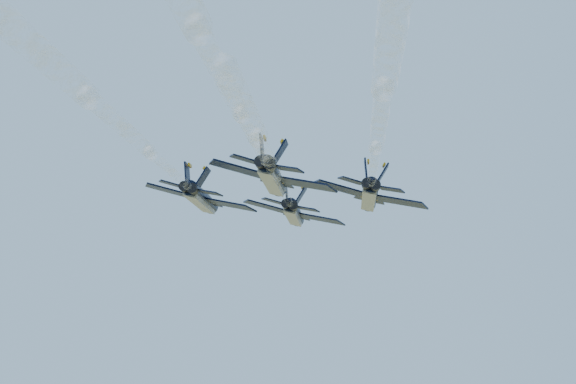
# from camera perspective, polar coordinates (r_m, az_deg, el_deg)

# --- Properties ---
(jet_lead) EXTENTS (13.98, 18.41, 4.90)m
(jet_lead) POSITION_cam_1_polar(r_m,az_deg,el_deg) (109.66, 0.45, -1.55)
(jet_lead) COLOR black
(jet_left) EXTENTS (13.98, 18.41, 4.90)m
(jet_left) POSITION_cam_1_polar(r_m,az_deg,el_deg) (99.52, -6.16, -0.49)
(jet_left) COLOR black
(jet_right) EXTENTS (13.98, 18.41, 4.90)m
(jet_right) POSITION_cam_1_polar(r_m,az_deg,el_deg) (97.63, 5.82, -0.29)
(jet_right) COLOR black
(jet_slot) EXTENTS (13.98, 18.41, 4.90)m
(jet_slot) POSITION_cam_1_polar(r_m,az_deg,el_deg) (86.99, -1.05, 0.99)
(jet_slot) COLOR black
(smoke_trail_lead) EXTENTS (6.25, 54.14, 2.14)m
(smoke_trail_lead) POSITION_cam_1_polar(r_m,az_deg,el_deg) (69.45, -1.86, 4.16)
(smoke_trail_lead) COLOR white
(smoke_trail_left) EXTENTS (6.25, 54.14, 2.14)m
(smoke_trail_left) POSITION_cam_1_polar(r_m,az_deg,el_deg) (60.57, -13.25, 6.78)
(smoke_trail_left) COLOR white
(smoke_trail_right) EXTENTS (6.25, 54.14, 2.14)m
(smoke_trail_right) POSITION_cam_1_polar(r_m,az_deg,el_deg) (57.63, 6.83, 7.49)
(smoke_trail_right) COLOR white
(smoke_trail_slot) EXTENTS (6.25, 54.14, 2.14)m
(smoke_trail_slot) POSITION_cam_1_polar(r_m,az_deg,el_deg) (47.76, -5.77, 11.49)
(smoke_trail_slot) COLOR white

